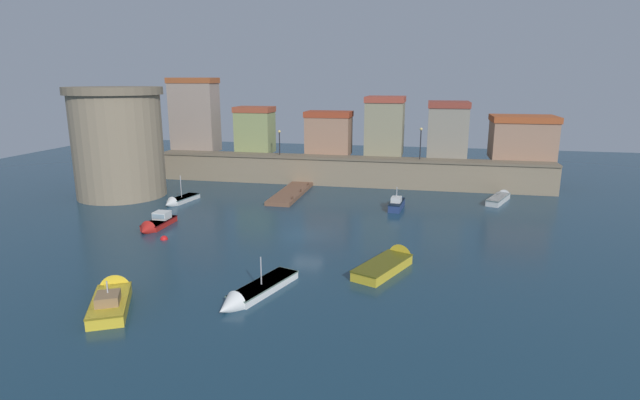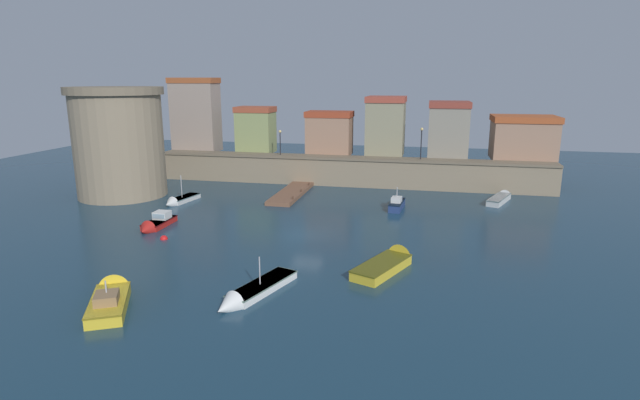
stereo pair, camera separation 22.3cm
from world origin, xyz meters
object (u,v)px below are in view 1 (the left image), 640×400
(moored_boat_3, at_px, (112,297))
(quay_lamp_1, at_px, (421,138))
(moored_boat_4, at_px, (397,203))
(moored_boat_1, at_px, (155,224))
(moored_boat_0, at_px, (501,197))
(moored_boat_5, at_px, (179,201))
(quay_lamp_0, at_px, (279,138))
(moored_boat_6, at_px, (391,262))
(fortress_tower, at_px, (118,142))
(moored_boat_2, at_px, (251,294))
(mooring_buoy_0, at_px, (164,239))

(moored_boat_3, bearing_deg, quay_lamp_1, -52.18)
(moored_boat_4, bearing_deg, moored_boat_1, 125.38)
(moored_boat_0, xyz_separation_m, moored_boat_5, (-32.58, -8.09, -0.07))
(quay_lamp_0, relative_size, moored_boat_0, 0.48)
(moored_boat_3, distance_m, moored_boat_5, 23.89)
(quay_lamp_0, bearing_deg, moored_boat_6, -59.28)
(fortress_tower, distance_m, moored_boat_4, 30.27)
(moored_boat_2, bearing_deg, fortress_tower, -115.78)
(quay_lamp_1, height_order, mooring_buoy_0, quay_lamp_1)
(moored_boat_5, xyz_separation_m, mooring_buoy_0, (4.57, -11.30, -0.27))
(fortress_tower, distance_m, moored_boat_1, 15.44)
(moored_boat_0, distance_m, mooring_buoy_0, 34.07)
(fortress_tower, relative_size, quay_lamp_1, 3.20)
(moored_boat_0, xyz_separation_m, moored_boat_2, (-17.47, -28.38, -0.07))
(fortress_tower, xyz_separation_m, mooring_buoy_0, (12.18, -13.18, -5.89))
(moored_boat_5, relative_size, moored_boat_6, 0.76)
(moored_boat_5, bearing_deg, fortress_tower, -94.24)
(moored_boat_1, bearing_deg, quay_lamp_0, 167.19)
(moored_boat_5, bearing_deg, quay_lamp_1, 127.43)
(moored_boat_3, xyz_separation_m, moored_boat_6, (15.11, 9.05, -0.04))
(moored_boat_0, xyz_separation_m, moored_boat_4, (-10.43, -5.31, 0.14))
(quay_lamp_1, height_order, moored_boat_1, quay_lamp_1)
(quay_lamp_0, xyz_separation_m, mooring_buoy_0, (-2.57, -23.96, -5.44))
(quay_lamp_0, distance_m, moored_boat_2, 34.29)
(mooring_buoy_0, bearing_deg, moored_boat_6, -7.16)
(quay_lamp_0, height_order, moored_boat_4, quay_lamp_0)
(moored_boat_5, distance_m, mooring_buoy_0, 12.19)
(fortress_tower, xyz_separation_m, quay_lamp_1, (31.62, 10.78, -0.08))
(moored_boat_2, relative_size, moored_boat_4, 1.45)
(moored_boat_0, relative_size, mooring_buoy_0, 10.21)
(moored_boat_2, distance_m, moored_boat_6, 10.15)
(moored_boat_6, bearing_deg, moored_boat_2, 154.88)
(quay_lamp_1, bearing_deg, moored_boat_2, -105.11)
(moored_boat_0, bearing_deg, moored_boat_5, 125.38)
(fortress_tower, distance_m, moored_boat_0, 41.05)
(quay_lamp_0, bearing_deg, moored_boat_5, -119.42)
(moored_boat_4, height_order, moored_boat_6, moored_boat_4)
(moored_boat_4, relative_size, moored_boat_5, 0.93)
(moored_boat_0, height_order, mooring_buoy_0, moored_boat_0)
(moored_boat_2, relative_size, moored_boat_5, 1.34)
(moored_boat_5, bearing_deg, moored_boat_3, 28.25)
(quay_lamp_1, xyz_separation_m, moored_boat_6, (-1.27, -26.24, -5.44))
(moored_boat_1, bearing_deg, moored_boat_3, 20.92)
(moored_boat_4, xyz_separation_m, mooring_buoy_0, (-17.59, -14.09, -0.48))
(moored_boat_1, height_order, moored_boat_4, moored_boat_4)
(moored_boat_6, bearing_deg, moored_boat_5, 82.70)
(mooring_buoy_0, bearing_deg, fortress_tower, 132.75)
(moored_boat_3, bearing_deg, fortress_tower, 4.58)
(moored_boat_2, xyz_separation_m, moored_boat_3, (-7.49, -2.35, 0.14))
(moored_boat_3, xyz_separation_m, moored_boat_4, (14.53, 25.42, 0.07))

